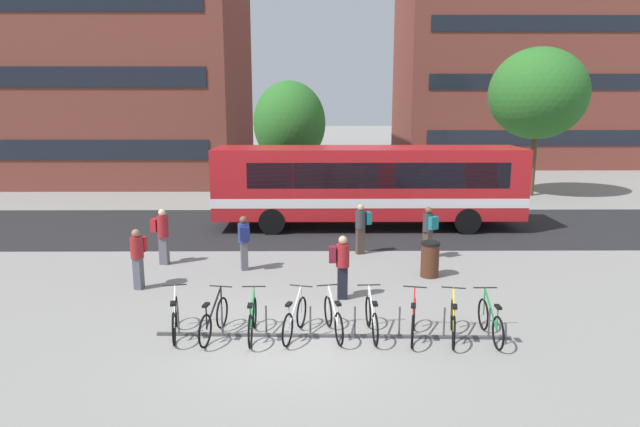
{
  "coord_description": "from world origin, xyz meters",
  "views": [
    {
      "loc": [
        0.53,
        -10.92,
        5.02
      ],
      "look_at": [
        0.65,
        5.05,
        1.76
      ],
      "focal_mm": 31.28,
      "sensor_mm": 36.0,
      "label": 1
    }
  ],
  "objects_px": {
    "parked_bicycle_green_2": "(252,320)",
    "commuter_red_pack_5": "(162,233)",
    "parked_bicycle_white_5": "(372,319)",
    "parked_bicycle_green_8": "(490,322)",
    "street_tree_0": "(538,94)",
    "parked_bicycle_white_0": "(175,319)",
    "street_tree_1": "(290,124)",
    "trash_bin": "(430,259)",
    "commuter_maroon_pack_1": "(341,263)",
    "commuter_teal_pack_2": "(361,225)",
    "parked_bicycle_black_1": "(214,320)",
    "commuter_teal_pack_3": "(429,229)",
    "commuter_red_pack_0": "(138,254)",
    "city_bus": "(366,184)",
    "parked_bicycle_red_6": "(413,321)",
    "parked_bicycle_yellow_7": "(453,322)",
    "parked_bicycle_silver_3": "(295,319)",
    "commuter_navy_pack_4": "(244,239)",
    "parked_bicycle_white_4": "(333,319)"
  },
  "relations": [
    {
      "from": "parked_bicycle_black_1",
      "to": "parked_bicycle_green_2",
      "type": "distance_m",
      "value": 0.83
    },
    {
      "from": "commuter_navy_pack_4",
      "to": "commuter_red_pack_5",
      "type": "bearing_deg",
      "value": 62.07
    },
    {
      "from": "commuter_red_pack_0",
      "to": "commuter_teal_pack_3",
      "type": "bearing_deg",
      "value": 117.1
    },
    {
      "from": "parked_bicycle_green_2",
      "to": "parked_bicycle_red_6",
      "type": "xyz_separation_m",
      "value": [
        3.45,
        -0.04,
        0.0
      ]
    },
    {
      "from": "commuter_red_pack_0",
      "to": "street_tree_1",
      "type": "xyz_separation_m",
      "value": [
        3.53,
        12.63,
        2.95
      ]
    },
    {
      "from": "parked_bicycle_black_1",
      "to": "commuter_teal_pack_3",
      "type": "relative_size",
      "value": 1.01
    },
    {
      "from": "parked_bicycle_white_0",
      "to": "parked_bicycle_red_6",
      "type": "relative_size",
      "value": 1.0
    },
    {
      "from": "parked_bicycle_silver_3",
      "to": "commuter_red_pack_5",
      "type": "relative_size",
      "value": 0.96
    },
    {
      "from": "parked_bicycle_yellow_7",
      "to": "commuter_teal_pack_2",
      "type": "xyz_separation_m",
      "value": [
        -1.42,
        6.75,
        0.59
      ]
    },
    {
      "from": "commuter_teal_pack_3",
      "to": "city_bus",
      "type": "bearing_deg",
      "value": -7.44
    },
    {
      "from": "parked_bicycle_white_0",
      "to": "city_bus",
      "type": "bearing_deg",
      "value": -36.89
    },
    {
      "from": "commuter_teal_pack_3",
      "to": "trash_bin",
      "type": "bearing_deg",
      "value": 142.94
    },
    {
      "from": "parked_bicycle_yellow_7",
      "to": "commuter_navy_pack_4",
      "type": "height_order",
      "value": "commuter_navy_pack_4"
    },
    {
      "from": "parked_bicycle_black_1",
      "to": "parked_bicycle_white_0",
      "type": "bearing_deg",
      "value": 94.13
    },
    {
      "from": "commuter_teal_pack_2",
      "to": "street_tree_1",
      "type": "bearing_deg",
      "value": -91.17
    },
    {
      "from": "parked_bicycle_white_0",
      "to": "commuter_red_pack_5",
      "type": "bearing_deg",
      "value": 6.38
    },
    {
      "from": "parked_bicycle_green_8",
      "to": "parked_bicycle_white_0",
      "type": "bearing_deg",
      "value": 87.76
    },
    {
      "from": "trash_bin",
      "to": "commuter_teal_pack_2",
      "type": "bearing_deg",
      "value": 125.95
    },
    {
      "from": "parked_bicycle_black_1",
      "to": "street_tree_1",
      "type": "height_order",
      "value": "street_tree_1"
    },
    {
      "from": "parked_bicycle_white_5",
      "to": "street_tree_1",
      "type": "bearing_deg",
      "value": 5.99
    },
    {
      "from": "parked_bicycle_white_4",
      "to": "street_tree_0",
      "type": "relative_size",
      "value": 0.22
    },
    {
      "from": "parked_bicycle_black_1",
      "to": "street_tree_0",
      "type": "bearing_deg",
      "value": -26.73
    },
    {
      "from": "commuter_red_pack_5",
      "to": "trash_bin",
      "type": "relative_size",
      "value": 1.7
    },
    {
      "from": "parked_bicycle_white_0",
      "to": "commuter_red_pack_5",
      "type": "distance_m",
      "value": 5.66
    },
    {
      "from": "parked_bicycle_black_1",
      "to": "commuter_navy_pack_4",
      "type": "height_order",
      "value": "commuter_navy_pack_4"
    },
    {
      "from": "city_bus",
      "to": "parked_bicycle_black_1",
      "type": "relative_size",
      "value": 7.06
    },
    {
      "from": "commuter_teal_pack_3",
      "to": "parked_bicycle_white_0",
      "type": "bearing_deg",
      "value": 104.46
    },
    {
      "from": "parked_bicycle_white_5",
      "to": "street_tree_0",
      "type": "relative_size",
      "value": 0.22
    },
    {
      "from": "parked_bicycle_white_5",
      "to": "parked_bicycle_green_8",
      "type": "bearing_deg",
      "value": -97.49
    },
    {
      "from": "parked_bicycle_white_4",
      "to": "commuter_red_pack_0",
      "type": "xyz_separation_m",
      "value": [
        -5.16,
        3.12,
        0.57
      ]
    },
    {
      "from": "parked_bicycle_yellow_7",
      "to": "street_tree_1",
      "type": "height_order",
      "value": "street_tree_1"
    },
    {
      "from": "parked_bicycle_green_8",
      "to": "commuter_maroon_pack_1",
      "type": "xyz_separation_m",
      "value": [
        -3.08,
        2.49,
        0.58
      ]
    },
    {
      "from": "parked_bicycle_green_8",
      "to": "parked_bicycle_yellow_7",
      "type": "bearing_deg",
      "value": 88.65
    },
    {
      "from": "city_bus",
      "to": "commuter_navy_pack_4",
      "type": "distance_m",
      "value": 7.1
    },
    {
      "from": "trash_bin",
      "to": "commuter_maroon_pack_1",
      "type": "bearing_deg",
      "value": -145.56
    },
    {
      "from": "parked_bicycle_silver_3",
      "to": "commuter_teal_pack_3",
      "type": "bearing_deg",
      "value": -19.03
    },
    {
      "from": "parked_bicycle_white_0",
      "to": "parked_bicycle_green_8",
      "type": "relative_size",
      "value": 0.99
    },
    {
      "from": "city_bus",
      "to": "parked_bicycle_red_6",
      "type": "relative_size",
      "value": 7.09
    },
    {
      "from": "commuter_red_pack_0",
      "to": "street_tree_1",
      "type": "bearing_deg",
      "value": 172.65
    },
    {
      "from": "parked_bicycle_white_0",
      "to": "street_tree_0",
      "type": "relative_size",
      "value": 0.22
    },
    {
      "from": "parked_bicycle_silver_3",
      "to": "city_bus",
      "type": "bearing_deg",
      "value": 1.91
    },
    {
      "from": "commuter_red_pack_5",
      "to": "parked_bicycle_white_4",
      "type": "bearing_deg",
      "value": -36.07
    },
    {
      "from": "parked_bicycle_green_8",
      "to": "parked_bicycle_silver_3",
      "type": "bearing_deg",
      "value": 87.4
    },
    {
      "from": "parked_bicycle_red_6",
      "to": "commuter_teal_pack_2",
      "type": "height_order",
      "value": "commuter_teal_pack_2"
    },
    {
      "from": "parked_bicycle_red_6",
      "to": "street_tree_1",
      "type": "xyz_separation_m",
      "value": [
        -3.35,
        15.89,
        3.53
      ]
    },
    {
      "from": "commuter_teal_pack_2",
      "to": "street_tree_1",
      "type": "relative_size",
      "value": 0.28
    },
    {
      "from": "parked_bicycle_green_2",
      "to": "commuter_red_pack_5",
      "type": "bearing_deg",
      "value": 30.46
    },
    {
      "from": "commuter_red_pack_0",
      "to": "parked_bicycle_silver_3",
      "type": "bearing_deg",
      "value": 62.08
    },
    {
      "from": "commuter_red_pack_5",
      "to": "commuter_navy_pack_4",
      "type": "bearing_deg",
      "value": -3.33
    },
    {
      "from": "city_bus",
      "to": "trash_bin",
      "type": "distance_m",
      "value": 6.64
    }
  ]
}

